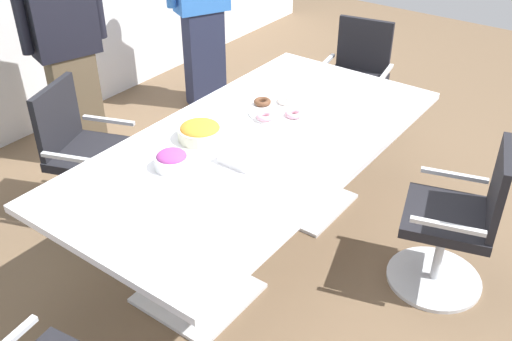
{
  "coord_description": "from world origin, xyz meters",
  "views": [
    {
      "loc": [
        -2.27,
        -1.67,
        2.38
      ],
      "look_at": [
        0.0,
        0.0,
        0.55
      ],
      "focal_mm": 40.77,
      "sensor_mm": 36.0,
      "label": 1
    }
  ],
  "objects_px": {
    "office_chair_3": "(87,161)",
    "snack_bowl_chips_orange": "(200,131)",
    "napkin_pile": "(242,155)",
    "person_standing_3": "(202,0)",
    "conference_table": "(256,159)",
    "person_standing_2": "(66,43)",
    "snack_bowl_candy_mix": "(172,160)",
    "office_chair_1": "(456,227)",
    "office_chair_2": "(355,86)",
    "donut_platter": "(277,110)"
  },
  "relations": [
    {
      "from": "office_chair_2",
      "to": "donut_platter",
      "type": "xyz_separation_m",
      "value": [
        -1.31,
        -0.13,
        0.36
      ]
    },
    {
      "from": "person_standing_2",
      "to": "person_standing_3",
      "type": "xyz_separation_m",
      "value": [
        1.27,
        -0.15,
        0.02
      ]
    },
    {
      "from": "person_standing_3",
      "to": "donut_platter",
      "type": "height_order",
      "value": "person_standing_3"
    },
    {
      "from": "napkin_pile",
      "to": "person_standing_2",
      "type": "bearing_deg",
      "value": 80.77
    },
    {
      "from": "conference_table",
      "to": "snack_bowl_chips_orange",
      "type": "height_order",
      "value": "snack_bowl_chips_orange"
    },
    {
      "from": "person_standing_3",
      "to": "office_chair_2",
      "type": "bearing_deg",
      "value": 129.7
    },
    {
      "from": "conference_table",
      "to": "person_standing_2",
      "type": "distance_m",
      "value": 1.73
    },
    {
      "from": "conference_table",
      "to": "office_chair_2",
      "type": "distance_m",
      "value": 1.7
    },
    {
      "from": "office_chair_3",
      "to": "snack_bowl_candy_mix",
      "type": "relative_size",
      "value": 5.09
    },
    {
      "from": "conference_table",
      "to": "person_standing_2",
      "type": "bearing_deg",
      "value": 87.48
    },
    {
      "from": "conference_table",
      "to": "napkin_pile",
      "type": "distance_m",
      "value": 0.27
    },
    {
      "from": "office_chair_1",
      "to": "office_chair_2",
      "type": "bearing_deg",
      "value": 28.69
    },
    {
      "from": "napkin_pile",
      "to": "person_standing_3",
      "type": "bearing_deg",
      "value": 46.07
    },
    {
      "from": "office_chair_1",
      "to": "snack_bowl_candy_mix",
      "type": "relative_size",
      "value": 5.09
    },
    {
      "from": "office_chair_3",
      "to": "snack_bowl_chips_orange",
      "type": "height_order",
      "value": "office_chair_3"
    },
    {
      "from": "office_chair_3",
      "to": "donut_platter",
      "type": "relative_size",
      "value": 2.56
    },
    {
      "from": "office_chair_1",
      "to": "person_standing_2",
      "type": "bearing_deg",
      "value": 79.42
    },
    {
      "from": "office_chair_1",
      "to": "person_standing_3",
      "type": "xyz_separation_m",
      "value": [
        0.98,
        2.63,
        0.53
      ]
    },
    {
      "from": "office_chair_3",
      "to": "person_standing_2",
      "type": "xyz_separation_m",
      "value": [
        0.44,
        0.63,
        0.51
      ]
    },
    {
      "from": "office_chair_1",
      "to": "office_chair_2",
      "type": "relative_size",
      "value": 1.0
    },
    {
      "from": "office_chair_1",
      "to": "office_chair_3",
      "type": "height_order",
      "value": "same"
    },
    {
      "from": "person_standing_3",
      "to": "office_chair_3",
      "type": "bearing_deg",
      "value": 41.57
    },
    {
      "from": "snack_bowl_candy_mix",
      "to": "napkin_pile",
      "type": "height_order",
      "value": "snack_bowl_candy_mix"
    },
    {
      "from": "office_chair_2",
      "to": "donut_platter",
      "type": "bearing_deg",
      "value": 85.47
    },
    {
      "from": "snack_bowl_candy_mix",
      "to": "donut_platter",
      "type": "xyz_separation_m",
      "value": [
        0.84,
        -0.08,
        -0.03
      ]
    },
    {
      "from": "person_standing_2",
      "to": "snack_bowl_candy_mix",
      "type": "height_order",
      "value": "person_standing_2"
    },
    {
      "from": "office_chair_2",
      "to": "napkin_pile",
      "type": "xyz_separation_m",
      "value": [
        -1.88,
        -0.3,
        0.38
      ]
    },
    {
      "from": "conference_table",
      "to": "office_chair_1",
      "type": "xyz_separation_m",
      "value": [
        0.37,
        -1.08,
        -0.22
      ]
    },
    {
      "from": "office_chair_2",
      "to": "person_standing_3",
      "type": "relative_size",
      "value": 0.51
    },
    {
      "from": "office_chair_2",
      "to": "snack_bowl_candy_mix",
      "type": "bearing_deg",
      "value": 81.2
    },
    {
      "from": "person_standing_2",
      "to": "donut_platter",
      "type": "xyz_separation_m",
      "value": [
        0.28,
        -1.6,
        -0.15
      ]
    },
    {
      "from": "snack_bowl_chips_orange",
      "to": "snack_bowl_candy_mix",
      "type": "distance_m",
      "value": 0.33
    },
    {
      "from": "conference_table",
      "to": "office_chair_2",
      "type": "relative_size",
      "value": 2.64
    },
    {
      "from": "conference_table",
      "to": "napkin_pile",
      "type": "height_order",
      "value": "napkin_pile"
    },
    {
      "from": "office_chair_3",
      "to": "person_standing_3",
      "type": "distance_m",
      "value": 1.86
    },
    {
      "from": "office_chair_3",
      "to": "snack_bowl_candy_mix",
      "type": "distance_m",
      "value": 0.98
    },
    {
      "from": "person_standing_2",
      "to": "conference_table",
      "type": "bearing_deg",
      "value": 104.58
    },
    {
      "from": "person_standing_3",
      "to": "person_standing_2",
      "type": "bearing_deg",
      "value": 19.28
    },
    {
      "from": "person_standing_2",
      "to": "donut_platter",
      "type": "height_order",
      "value": "person_standing_2"
    },
    {
      "from": "office_chair_2",
      "to": "person_standing_2",
      "type": "height_order",
      "value": "person_standing_2"
    },
    {
      "from": "office_chair_3",
      "to": "snack_bowl_chips_orange",
      "type": "relative_size",
      "value": 3.62
    },
    {
      "from": "person_standing_2",
      "to": "snack_bowl_candy_mix",
      "type": "bearing_deg",
      "value": 86.92
    },
    {
      "from": "office_chair_1",
      "to": "person_standing_3",
      "type": "relative_size",
      "value": 0.51
    },
    {
      "from": "conference_table",
      "to": "person_standing_2",
      "type": "xyz_separation_m",
      "value": [
        0.07,
        1.7,
        0.29
      ]
    },
    {
      "from": "office_chair_1",
      "to": "snack_bowl_candy_mix",
      "type": "xyz_separation_m",
      "value": [
        -0.85,
        1.26,
        0.39
      ]
    },
    {
      "from": "donut_platter",
      "to": "napkin_pile",
      "type": "distance_m",
      "value": 0.59
    },
    {
      "from": "snack_bowl_candy_mix",
      "to": "office_chair_1",
      "type": "bearing_deg",
      "value": -56.01
    },
    {
      "from": "office_chair_2",
      "to": "person_standing_2",
      "type": "xyz_separation_m",
      "value": [
        -1.59,
        1.47,
        0.51
      ]
    },
    {
      "from": "office_chair_1",
      "to": "office_chair_2",
      "type": "height_order",
      "value": "same"
    },
    {
      "from": "office_chair_3",
      "to": "napkin_pile",
      "type": "xyz_separation_m",
      "value": [
        0.16,
        -1.14,
        0.38
      ]
    }
  ]
}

